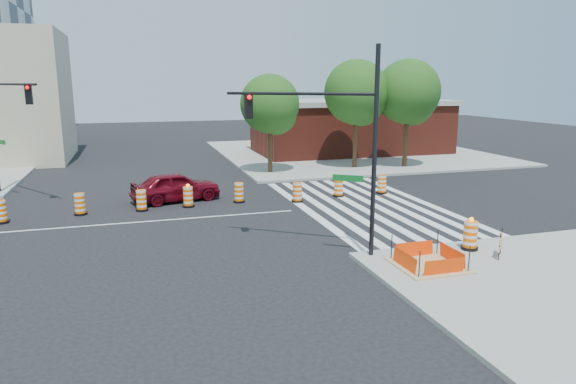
# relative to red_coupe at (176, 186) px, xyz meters

# --- Properties ---
(ground) EXTENTS (120.00, 120.00, 0.00)m
(ground) POSITION_rel_red_coupe_xyz_m (-1.85, -3.75, -0.78)
(ground) COLOR black
(ground) RESTS_ON ground
(sidewalk_ne) EXTENTS (22.00, 22.00, 0.15)m
(sidewalk_ne) POSITION_rel_red_coupe_xyz_m (16.15, 14.25, -0.71)
(sidewalk_ne) COLOR gray
(sidewalk_ne) RESTS_ON ground
(crosswalk_east) EXTENTS (6.75, 13.50, 0.01)m
(crosswalk_east) POSITION_rel_red_coupe_xyz_m (9.10, -3.75, -0.78)
(crosswalk_east) COLOR silver
(crosswalk_east) RESTS_ON ground
(lane_centerline) EXTENTS (14.00, 0.12, 0.01)m
(lane_centerline) POSITION_rel_red_coupe_xyz_m (-1.85, -3.75, -0.78)
(lane_centerline) COLOR silver
(lane_centerline) RESTS_ON ground
(excavation_pit) EXTENTS (2.20, 2.20, 0.90)m
(excavation_pit) POSITION_rel_red_coupe_xyz_m (7.15, -12.75, -0.56)
(excavation_pit) COLOR tan
(excavation_pit) RESTS_ON ground
(brick_storefront) EXTENTS (16.50, 8.50, 4.60)m
(brick_storefront) POSITION_rel_red_coupe_xyz_m (16.15, 14.25, 1.54)
(brick_storefront) COLOR maroon
(brick_storefront) RESTS_ON ground
(red_coupe) EXTENTS (4.88, 2.82, 1.56)m
(red_coupe) POSITION_rel_red_coupe_xyz_m (0.00, 0.00, 0.00)
(red_coupe) COLOR #630816
(red_coupe) RESTS_ON ground
(signal_pole_se) EXTENTS (4.55, 3.22, 7.22)m
(signal_pole_se) POSITION_rel_red_coupe_xyz_m (4.59, -10.30, 3.66)
(signal_pole_se) COLOR black
(signal_pole_se) RESTS_ON ground
(signal_pole_nw) EXTENTS (3.28, 4.84, 7.57)m
(signal_pole_nw) POSITION_rel_red_coupe_xyz_m (-8.44, 3.28, 3.87)
(signal_pole_nw) COLOR black
(signal_pole_nw) RESTS_ON ground
(pit_drum) EXTENTS (0.62, 0.62, 1.22)m
(pit_drum) POSITION_rel_red_coupe_xyz_m (9.53, -11.68, -0.13)
(pit_drum) COLOR black
(pit_drum) RESTS_ON ground
(barricade) EXTENTS (0.59, 0.63, 0.97)m
(barricade) POSITION_rel_red_coupe_xyz_m (10.01, -12.70, -0.10)
(barricade) COLOR #FF6805
(barricade) RESTS_ON ground
(tree_north_c) EXTENTS (3.92, 3.92, 6.66)m
(tree_north_c) POSITION_rel_red_coupe_xyz_m (6.84, 6.33, 3.69)
(tree_north_c) COLOR #382314
(tree_north_c) RESTS_ON ground
(tree_north_d) EXTENTS (4.52, 4.52, 7.68)m
(tree_north_d) POSITION_rel_red_coupe_xyz_m (13.16, 6.57, 4.38)
(tree_north_d) COLOR #382314
(tree_north_d) RESTS_ON ground
(tree_north_e) EXTENTS (4.55, 4.55, 7.73)m
(tree_north_e) POSITION_rel_red_coupe_xyz_m (16.77, 5.84, 4.41)
(tree_north_e) COLOR #382314
(tree_north_e) RESTS_ON ground
(median_drum_2) EXTENTS (0.60, 0.60, 1.02)m
(median_drum_2) POSITION_rel_red_coupe_xyz_m (-7.80, -2.13, -0.30)
(median_drum_2) COLOR black
(median_drum_2) RESTS_ON ground
(median_drum_3) EXTENTS (0.60, 0.60, 1.02)m
(median_drum_3) POSITION_rel_red_coupe_xyz_m (-4.58, -1.59, -0.30)
(median_drum_3) COLOR black
(median_drum_3) RESTS_ON ground
(median_drum_4) EXTENTS (0.60, 0.60, 1.02)m
(median_drum_4) POSITION_rel_red_coupe_xyz_m (-1.79, -1.64, -0.30)
(median_drum_4) COLOR black
(median_drum_4) RESTS_ON ground
(median_drum_5) EXTENTS (0.60, 0.60, 1.18)m
(median_drum_5) POSITION_rel_red_coupe_xyz_m (0.47, -1.50, -0.29)
(median_drum_5) COLOR black
(median_drum_5) RESTS_ON ground
(median_drum_6) EXTENTS (0.60, 0.60, 1.02)m
(median_drum_6) POSITION_rel_red_coupe_xyz_m (3.10, -1.25, -0.30)
(median_drum_6) COLOR black
(median_drum_6) RESTS_ON ground
(median_drum_7) EXTENTS (0.60, 0.60, 1.02)m
(median_drum_7) POSITION_rel_red_coupe_xyz_m (6.01, -2.09, -0.30)
(median_drum_7) COLOR black
(median_drum_7) RESTS_ON ground
(median_drum_8) EXTENTS (0.60, 0.60, 1.02)m
(median_drum_8) POSITION_rel_red_coupe_xyz_m (8.58, -1.48, -0.30)
(median_drum_8) COLOR black
(median_drum_8) RESTS_ON ground
(median_drum_9) EXTENTS (0.60, 0.60, 1.02)m
(median_drum_9) POSITION_rel_red_coupe_xyz_m (11.19, -1.48, -0.30)
(median_drum_9) COLOR black
(median_drum_9) RESTS_ON ground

